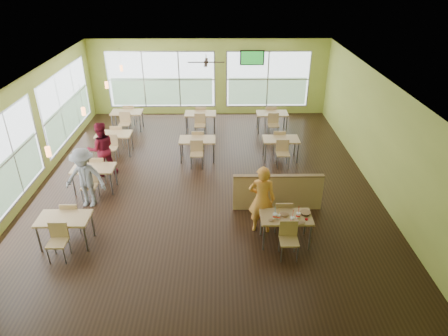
{
  "coord_description": "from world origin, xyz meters",
  "views": [
    {
      "loc": [
        0.45,
        -10.7,
        6.11
      ],
      "look_at": [
        0.56,
        -1.46,
        1.22
      ],
      "focal_mm": 32.0,
      "sensor_mm": 36.0,
      "label": 1
    }
  ],
  "objects_px": {
    "main_table": "(286,220)",
    "food_basket": "(305,213)",
    "man_plaid": "(262,200)",
    "half_wall_divider": "(278,192)"
  },
  "relations": [
    {
      "from": "half_wall_divider",
      "to": "man_plaid",
      "type": "distance_m",
      "value": 1.17
    },
    {
      "from": "main_table",
      "to": "food_basket",
      "type": "xyz_separation_m",
      "value": [
        0.46,
        0.08,
        0.15
      ]
    },
    {
      "from": "man_plaid",
      "to": "food_basket",
      "type": "height_order",
      "value": "man_plaid"
    },
    {
      "from": "main_table",
      "to": "man_plaid",
      "type": "relative_size",
      "value": 0.84
    },
    {
      "from": "main_table",
      "to": "man_plaid",
      "type": "distance_m",
      "value": 0.77
    },
    {
      "from": "main_table",
      "to": "food_basket",
      "type": "distance_m",
      "value": 0.49
    },
    {
      "from": "main_table",
      "to": "man_plaid",
      "type": "xyz_separation_m",
      "value": [
        -0.54,
        0.49,
        0.27
      ]
    },
    {
      "from": "half_wall_divider",
      "to": "food_basket",
      "type": "relative_size",
      "value": 9.21
    },
    {
      "from": "half_wall_divider",
      "to": "food_basket",
      "type": "distance_m",
      "value": 1.47
    },
    {
      "from": "man_plaid",
      "to": "food_basket",
      "type": "relative_size",
      "value": 6.92
    }
  ]
}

